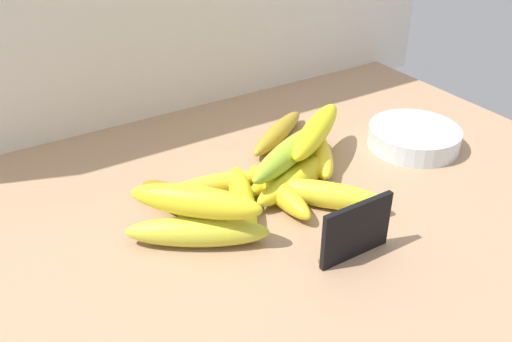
{
  "coord_description": "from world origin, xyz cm",
  "views": [
    {
      "loc": [
        -39.89,
        -57.62,
        51.25
      ],
      "look_at": [
        -2.55,
        2.46,
        8.0
      ],
      "focal_mm": 38.63,
      "sensor_mm": 36.0,
      "label": 1
    }
  ],
  "objects_px": {
    "banana_6": "(291,169)",
    "banana_7": "(277,192)",
    "banana_2": "(297,179)",
    "banana_8": "(197,232)",
    "banana_0": "(317,151)",
    "banana_12": "(288,153)",
    "banana_4": "(278,132)",
    "banana_3": "(327,195)",
    "banana_9": "(214,184)",
    "banana_1": "(184,203)",
    "banana_11": "(195,201)",
    "banana_5": "(242,200)",
    "chalkboard_sign": "(356,232)",
    "banana_10": "(316,131)",
    "fruit_bowl": "(414,137)"
  },
  "relations": [
    {
      "from": "banana_1",
      "to": "banana_2",
      "type": "relative_size",
      "value": 0.93
    },
    {
      "from": "banana_8",
      "to": "banana_6",
      "type": "bearing_deg",
      "value": 19.58
    },
    {
      "from": "banana_3",
      "to": "banana_1",
      "type": "bearing_deg",
      "value": 154.14
    },
    {
      "from": "banana_10",
      "to": "banana_11",
      "type": "relative_size",
      "value": 1.12
    },
    {
      "from": "banana_7",
      "to": "banana_8",
      "type": "relative_size",
      "value": 0.82
    },
    {
      "from": "banana_8",
      "to": "banana_11",
      "type": "xyz_separation_m",
      "value": [
        0.01,
        0.01,
        0.04
      ]
    },
    {
      "from": "banana_10",
      "to": "banana_12",
      "type": "bearing_deg",
      "value": -161.65
    },
    {
      "from": "banana_8",
      "to": "banana_10",
      "type": "xyz_separation_m",
      "value": [
        0.27,
        0.09,
        0.04
      ]
    },
    {
      "from": "banana_4",
      "to": "banana_0",
      "type": "bearing_deg",
      "value": -82.14
    },
    {
      "from": "chalkboard_sign",
      "to": "fruit_bowl",
      "type": "bearing_deg",
      "value": 31.3
    },
    {
      "from": "banana_6",
      "to": "banana_7",
      "type": "bearing_deg",
      "value": -141.59
    },
    {
      "from": "banana_5",
      "to": "banana_7",
      "type": "height_order",
      "value": "same"
    },
    {
      "from": "banana_0",
      "to": "banana_8",
      "type": "xyz_separation_m",
      "value": [
        -0.28,
        -0.09,
        -0.0
      ]
    },
    {
      "from": "chalkboard_sign",
      "to": "banana_7",
      "type": "relative_size",
      "value": 0.68
    },
    {
      "from": "banana_2",
      "to": "banana_11",
      "type": "xyz_separation_m",
      "value": [
        -0.19,
        -0.03,
        0.04
      ]
    },
    {
      "from": "banana_2",
      "to": "banana_6",
      "type": "height_order",
      "value": "banana_2"
    },
    {
      "from": "banana_2",
      "to": "banana_5",
      "type": "relative_size",
      "value": 0.99
    },
    {
      "from": "banana_6",
      "to": "banana_12",
      "type": "height_order",
      "value": "banana_12"
    },
    {
      "from": "banana_10",
      "to": "fruit_bowl",
      "type": "bearing_deg",
      "value": -13.06
    },
    {
      "from": "banana_3",
      "to": "banana_8",
      "type": "distance_m",
      "value": 0.21
    },
    {
      "from": "banana_6",
      "to": "banana_0",
      "type": "bearing_deg",
      "value": 15.71
    },
    {
      "from": "chalkboard_sign",
      "to": "banana_5",
      "type": "xyz_separation_m",
      "value": [
        -0.07,
        0.17,
        -0.02
      ]
    },
    {
      "from": "banana_3",
      "to": "banana_7",
      "type": "bearing_deg",
      "value": 141.01
    },
    {
      "from": "banana_2",
      "to": "banana_5",
      "type": "bearing_deg",
      "value": -178.36
    },
    {
      "from": "banana_4",
      "to": "banana_6",
      "type": "distance_m",
      "value": 0.13
    },
    {
      "from": "fruit_bowl",
      "to": "banana_4",
      "type": "bearing_deg",
      "value": 143.06
    },
    {
      "from": "banana_1",
      "to": "chalkboard_sign",
      "type": "bearing_deg",
      "value": -53.21
    },
    {
      "from": "banana_0",
      "to": "banana_10",
      "type": "relative_size",
      "value": 0.84
    },
    {
      "from": "banana_6",
      "to": "banana_11",
      "type": "relative_size",
      "value": 1.09
    },
    {
      "from": "banana_6",
      "to": "banana_5",
      "type": "bearing_deg",
      "value": -162.11
    },
    {
      "from": "banana_1",
      "to": "banana_2",
      "type": "distance_m",
      "value": 0.18
    },
    {
      "from": "banana_2",
      "to": "banana_3",
      "type": "bearing_deg",
      "value": -78.75
    },
    {
      "from": "banana_3",
      "to": "fruit_bowl",
      "type": "bearing_deg",
      "value": 14.74
    },
    {
      "from": "banana_4",
      "to": "banana_2",
      "type": "bearing_deg",
      "value": -113.59
    },
    {
      "from": "chalkboard_sign",
      "to": "banana_3",
      "type": "relative_size",
      "value": 0.6
    },
    {
      "from": "banana_0",
      "to": "banana_12",
      "type": "relative_size",
      "value": 0.86
    },
    {
      "from": "banana_0",
      "to": "banana_4",
      "type": "bearing_deg",
      "value": 97.86
    },
    {
      "from": "banana_1",
      "to": "banana_11",
      "type": "distance_m",
      "value": 0.08
    },
    {
      "from": "banana_6",
      "to": "banana_9",
      "type": "distance_m",
      "value": 0.13
    },
    {
      "from": "fruit_bowl",
      "to": "banana_0",
      "type": "bearing_deg",
      "value": 165.39
    },
    {
      "from": "fruit_bowl",
      "to": "banana_1",
      "type": "height_order",
      "value": "banana_1"
    },
    {
      "from": "banana_8",
      "to": "banana_12",
      "type": "bearing_deg",
      "value": 18.58
    },
    {
      "from": "banana_3",
      "to": "banana_8",
      "type": "relative_size",
      "value": 0.93
    },
    {
      "from": "banana_7",
      "to": "banana_8",
      "type": "bearing_deg",
      "value": -169.81
    },
    {
      "from": "banana_2",
      "to": "banana_8",
      "type": "distance_m",
      "value": 0.2
    },
    {
      "from": "banana_7",
      "to": "banana_11",
      "type": "xyz_separation_m",
      "value": [
        -0.14,
        -0.02,
        0.05
      ]
    },
    {
      "from": "banana_3",
      "to": "banana_9",
      "type": "distance_m",
      "value": 0.17
    },
    {
      "from": "banana_5",
      "to": "banana_10",
      "type": "relative_size",
      "value": 0.91
    },
    {
      "from": "banana_0",
      "to": "banana_2",
      "type": "height_order",
      "value": "banana_0"
    },
    {
      "from": "banana_0",
      "to": "banana_9",
      "type": "height_order",
      "value": "banana_0"
    }
  ]
}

